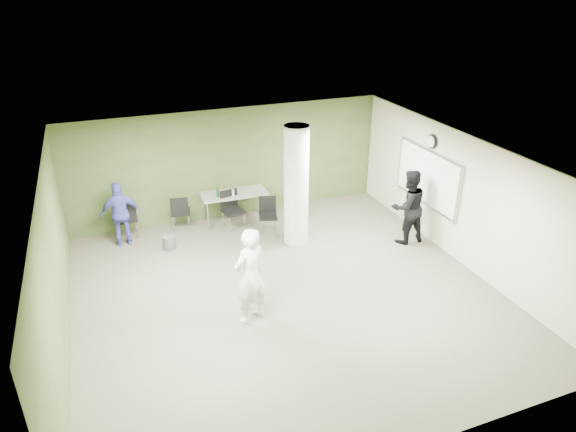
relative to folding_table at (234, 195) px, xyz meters
name	(u,v)px	position (x,y,z in m)	size (l,w,h in m)	color
floor	(287,294)	(0.06, -3.55, -0.73)	(8.00, 8.00, 0.00)	#4C4A3C
ceiling	(286,160)	(0.06, -3.55, 2.07)	(8.00, 8.00, 0.00)	white
wall_back	(230,163)	(0.06, 0.45, 0.67)	(8.00, 0.02, 2.80)	#424E25
wall_left	(54,273)	(-3.94, -3.55, 0.67)	(0.02, 8.00, 2.80)	#424E25
wall_right_cream	(463,200)	(4.06, -3.55, 0.67)	(0.02, 8.00, 2.80)	beige
column	(296,186)	(1.06, -1.55, 0.67)	(0.56, 0.56, 2.80)	silver
whiteboard	(427,177)	(3.98, -2.35, 0.77)	(0.05, 2.30, 1.30)	silver
wall_clock	(432,141)	(3.98, -2.35, 1.62)	(0.06, 0.32, 0.32)	black
folding_table	(234,195)	(0.00, 0.00, 0.00)	(1.66, 0.76, 1.03)	gray
wastebasket	(169,243)	(-1.79, -0.87, -0.57)	(0.28, 0.28, 0.32)	#4C4C4C
chair_back_left	(126,216)	(-2.61, 0.01, -0.16)	(0.50, 0.50, 0.98)	black
chair_back_right	(180,210)	(-1.35, 0.02, -0.21)	(0.53, 0.53, 0.89)	black
chair_table_left	(231,206)	(-0.15, -0.30, -0.17)	(0.56, 0.56, 0.96)	black
chair_table_right	(268,212)	(0.62, -0.80, -0.23)	(0.54, 0.54, 0.87)	black
woman_white	(250,276)	(-0.83, -4.06, 0.20)	(0.68, 0.44, 1.85)	white
man_black	(408,207)	(3.46, -2.48, 0.16)	(0.86, 0.67, 1.78)	black
man_blue	(121,214)	(-2.72, -0.26, 0.05)	(0.91, 0.38, 1.55)	#464BAF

